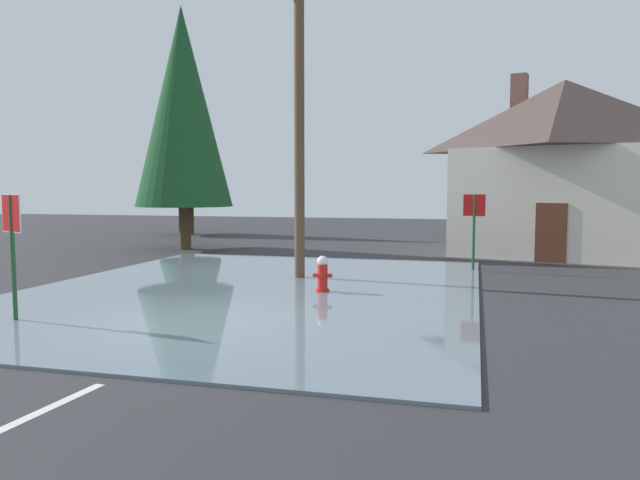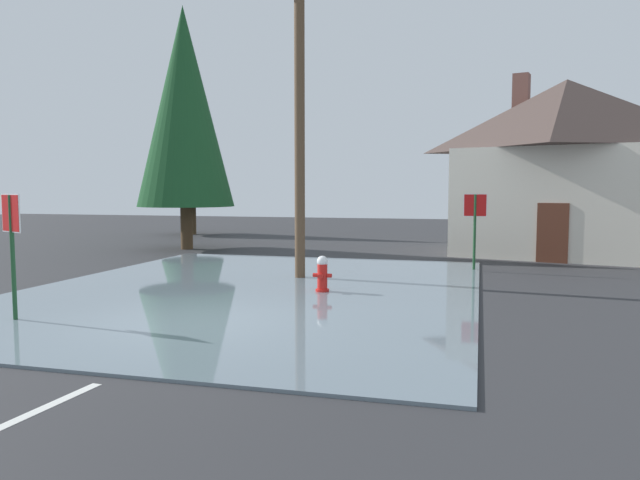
% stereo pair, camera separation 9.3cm
% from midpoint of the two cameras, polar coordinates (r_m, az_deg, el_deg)
% --- Properties ---
extents(ground_plane, '(80.00, 80.00, 0.10)m').
position_cam_midpoint_polar(ground_plane, '(11.19, -12.17, -8.21)').
color(ground_plane, '#2D2D30').
extents(flood_puddle, '(10.63, 13.55, 0.05)m').
position_cam_midpoint_polar(flood_puddle, '(14.65, -6.59, -4.73)').
color(flood_puddle, slate).
rests_on(flood_puddle, ground).
extents(lane_stop_bar, '(3.19, 0.39, 0.01)m').
position_cam_midpoint_polar(lane_stop_bar, '(9.73, -10.35, -9.84)').
color(lane_stop_bar, silver).
rests_on(lane_stop_bar, ground).
extents(stop_sign_near, '(0.65, 0.31, 2.38)m').
position_cam_midpoint_polar(stop_sign_near, '(12.30, -27.53, 0.73)').
color(stop_sign_near, '#1E4C28').
rests_on(stop_sign_near, ground).
extents(fire_hydrant, '(0.45, 0.39, 0.90)m').
position_cam_midpoint_polar(fire_hydrant, '(14.10, 0.05, -3.36)').
color(fire_hydrant, red).
rests_on(fire_hydrant, ground).
extents(utility_pole, '(1.60, 0.28, 8.43)m').
position_cam_midpoint_polar(utility_pole, '(16.36, -2.16, 11.65)').
color(utility_pole, brown).
rests_on(utility_pole, ground).
extents(stop_sign_far, '(0.68, 0.08, 2.32)m').
position_cam_midpoint_polar(stop_sign_far, '(18.42, 14.36, 2.19)').
color(stop_sign_far, '#1E4C28').
rests_on(stop_sign_far, ground).
extents(house, '(8.84, 7.40, 6.97)m').
position_cam_midpoint_polar(house, '(24.02, 22.03, 6.67)').
color(house, silver).
rests_on(house, ground).
extents(pine_tree_tall_left, '(3.34, 3.34, 8.34)m').
position_cam_midpoint_polar(pine_tree_tall_left, '(33.25, -12.51, 8.99)').
color(pine_tree_tall_left, '#4C3823').
rests_on(pine_tree_tall_left, ground).
extents(pine_tree_mid_left, '(3.91, 3.91, 9.77)m').
position_cam_midpoint_polar(pine_tree_mid_left, '(25.25, -13.08, 12.24)').
color(pine_tree_mid_left, '#4C3823').
rests_on(pine_tree_mid_left, ground).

